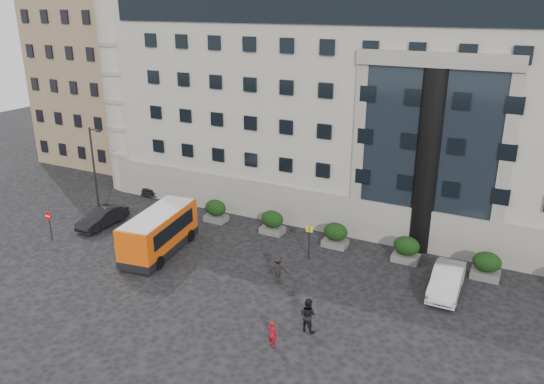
{
  "coord_description": "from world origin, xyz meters",
  "views": [
    {
      "loc": [
        18.45,
        -25.79,
        17.03
      ],
      "look_at": [
        3.21,
        3.84,
        5.0
      ],
      "focal_mm": 35.0,
      "sensor_mm": 36.0,
      "label": 1
    }
  ],
  "objects_px": {
    "hedge_d": "(406,249)",
    "no_entry_sign": "(49,220)",
    "hedge_c": "(335,235)",
    "street_lamp": "(95,173)",
    "pedestrian_c": "(278,269)",
    "parked_car_d": "(167,168)",
    "bus_stop_sign": "(309,237)",
    "pedestrian_b": "(308,315)",
    "hedge_b": "(272,222)",
    "white_taxi": "(447,280)",
    "minibus": "(159,231)",
    "hedge_a": "(216,210)",
    "red_truck": "(156,158)",
    "hedge_e": "(486,265)",
    "pedestrian_a": "(272,334)",
    "parked_car_c": "(162,182)",
    "parked_car_b": "(102,217)"
  },
  "relations": [
    {
      "from": "hedge_d",
      "to": "no_entry_sign",
      "type": "distance_m",
      "value": 26.15
    },
    {
      "from": "hedge_c",
      "to": "street_lamp",
      "type": "bearing_deg",
      "value": -165.33
    },
    {
      "from": "pedestrian_c",
      "to": "parked_car_d",
      "type": "bearing_deg",
      "value": -63.97
    },
    {
      "from": "bus_stop_sign",
      "to": "parked_car_d",
      "type": "relative_size",
      "value": 0.49
    },
    {
      "from": "pedestrian_b",
      "to": "pedestrian_c",
      "type": "relative_size",
      "value": 1.04
    },
    {
      "from": "street_lamp",
      "to": "pedestrian_b",
      "type": "xyz_separation_m",
      "value": [
        20.78,
        -5.86,
        -3.38
      ]
    },
    {
      "from": "no_entry_sign",
      "to": "hedge_c",
      "type": "bearing_deg",
      "value": 24.49
    },
    {
      "from": "hedge_b",
      "to": "pedestrian_b",
      "type": "distance_m",
      "value": 13.12
    },
    {
      "from": "hedge_c",
      "to": "white_taxi",
      "type": "relative_size",
      "value": 0.37
    },
    {
      "from": "hedge_d",
      "to": "minibus",
      "type": "height_order",
      "value": "minibus"
    },
    {
      "from": "white_taxi",
      "to": "hedge_c",
      "type": "bearing_deg",
      "value": 158.92
    },
    {
      "from": "hedge_a",
      "to": "no_entry_sign",
      "type": "xyz_separation_m",
      "value": [
        -9.0,
        -8.84,
        0.72
      ]
    },
    {
      "from": "red_truck",
      "to": "street_lamp",
      "type": "bearing_deg",
      "value": -53.91
    },
    {
      "from": "hedge_d",
      "to": "street_lamp",
      "type": "bearing_deg",
      "value": -168.47
    },
    {
      "from": "hedge_a",
      "to": "hedge_e",
      "type": "xyz_separation_m",
      "value": [
        20.8,
        0.0,
        0.0
      ]
    },
    {
      "from": "red_truck",
      "to": "pedestrian_a",
      "type": "relative_size",
      "value": 3.38
    },
    {
      "from": "white_taxi",
      "to": "hedge_b",
      "type": "bearing_deg",
      "value": 166.1
    },
    {
      "from": "parked_car_d",
      "to": "no_entry_sign",
      "type": "bearing_deg",
      "value": -82.39
    },
    {
      "from": "hedge_a",
      "to": "pedestrian_b",
      "type": "xyz_separation_m",
      "value": [
        12.84,
        -10.66,
        0.06
      ]
    },
    {
      "from": "white_taxi",
      "to": "pedestrian_c",
      "type": "relative_size",
      "value": 2.6
    },
    {
      "from": "parked_car_c",
      "to": "white_taxi",
      "type": "distance_m",
      "value": 28.63
    },
    {
      "from": "parked_car_d",
      "to": "hedge_c",
      "type": "bearing_deg",
      "value": -20.8
    },
    {
      "from": "no_entry_sign",
      "to": "parked_car_d",
      "type": "height_order",
      "value": "no_entry_sign"
    },
    {
      "from": "hedge_b",
      "to": "pedestrian_a",
      "type": "height_order",
      "value": "hedge_b"
    },
    {
      "from": "hedge_c",
      "to": "white_taxi",
      "type": "xyz_separation_m",
      "value": [
        8.44,
        -3.01,
        -0.11
      ]
    },
    {
      "from": "pedestrian_a",
      "to": "pedestrian_c",
      "type": "distance_m",
      "value": 6.72
    },
    {
      "from": "hedge_b",
      "to": "pedestrian_b",
      "type": "bearing_deg",
      "value": -54.36
    },
    {
      "from": "street_lamp",
      "to": "white_taxi",
      "type": "height_order",
      "value": "street_lamp"
    },
    {
      "from": "hedge_d",
      "to": "no_entry_sign",
      "type": "bearing_deg",
      "value": -160.24
    },
    {
      "from": "no_entry_sign",
      "to": "red_truck",
      "type": "relative_size",
      "value": 0.45
    },
    {
      "from": "bus_stop_sign",
      "to": "white_taxi",
      "type": "height_order",
      "value": "bus_stop_sign"
    },
    {
      "from": "hedge_b",
      "to": "white_taxi",
      "type": "relative_size",
      "value": 0.37
    },
    {
      "from": "hedge_a",
      "to": "pedestrian_a",
      "type": "bearing_deg",
      "value": -47.38
    },
    {
      "from": "bus_stop_sign",
      "to": "parked_car_c",
      "type": "xyz_separation_m",
      "value": [
        -18.37,
        7.0,
        -0.98
      ]
    },
    {
      "from": "parked_car_b",
      "to": "pedestrian_b",
      "type": "height_order",
      "value": "pedestrian_b"
    },
    {
      "from": "hedge_d",
      "to": "street_lamp",
      "type": "height_order",
      "value": "street_lamp"
    },
    {
      "from": "pedestrian_b",
      "to": "pedestrian_c",
      "type": "bearing_deg",
      "value": -38.38
    },
    {
      "from": "hedge_a",
      "to": "pedestrian_b",
      "type": "height_order",
      "value": "pedestrian_b"
    },
    {
      "from": "no_entry_sign",
      "to": "minibus",
      "type": "height_order",
      "value": "minibus"
    },
    {
      "from": "street_lamp",
      "to": "parked_car_b",
      "type": "relative_size",
      "value": 1.77
    },
    {
      "from": "hedge_a",
      "to": "hedge_d",
      "type": "bearing_deg",
      "value": 0.0
    },
    {
      "from": "bus_stop_sign",
      "to": "white_taxi",
      "type": "xyz_separation_m",
      "value": [
        9.34,
        -0.21,
        -0.92
      ]
    },
    {
      "from": "hedge_b",
      "to": "red_truck",
      "type": "height_order",
      "value": "red_truck"
    },
    {
      "from": "minibus",
      "to": "hedge_a",
      "type": "bearing_deg",
      "value": 77.29
    },
    {
      "from": "hedge_c",
      "to": "hedge_d",
      "type": "relative_size",
      "value": 1.0
    },
    {
      "from": "red_truck",
      "to": "parked_car_b",
      "type": "distance_m",
      "value": 15.27
    },
    {
      "from": "street_lamp",
      "to": "white_taxi",
      "type": "xyz_separation_m",
      "value": [
        26.78,
        1.79,
        -3.55
      ]
    },
    {
      "from": "parked_car_b",
      "to": "hedge_b",
      "type": "bearing_deg",
      "value": 21.65
    },
    {
      "from": "parked_car_d",
      "to": "pedestrian_c",
      "type": "distance_m",
      "value": 25.19
    },
    {
      "from": "hedge_e",
      "to": "parked_car_c",
      "type": "relative_size",
      "value": 0.35
    }
  ]
}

